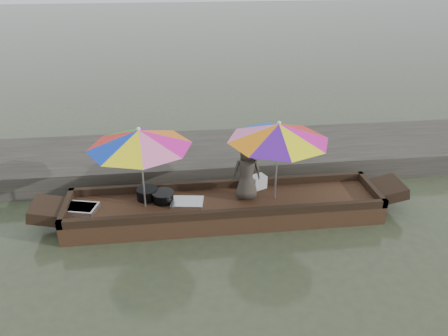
{
  "coord_description": "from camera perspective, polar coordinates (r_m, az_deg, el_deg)",
  "views": [
    {
      "loc": [
        -0.86,
        -6.98,
        4.54
      ],
      "look_at": [
        0.0,
        0.1,
        1.0
      ],
      "focal_mm": 35.0,
      "sensor_mm": 36.0,
      "label": 1
    }
  ],
  "objects": [
    {
      "name": "boat_hull",
      "position": [
        8.28,
        0.08,
        -5.43
      ],
      "size": [
        5.84,
        1.2,
        0.35
      ],
      "primitive_type": "cube",
      "color": "black",
      "rests_on": "water"
    },
    {
      "name": "supply_bag",
      "position": [
        8.61,
        4.5,
        -1.81
      ],
      "size": [
        0.35,
        0.31,
        0.26
      ],
      "primitive_type": "cube",
      "rotation": [
        0.0,
        0.0,
        0.42
      ],
      "color": "silver",
      "rests_on": "boat_hull"
    },
    {
      "name": "umbrella_stern",
      "position": [
        7.98,
        6.92,
        0.86
      ],
      "size": [
        1.86,
        1.86,
        1.55
      ],
      "primitive_type": null,
      "rotation": [
        0.0,
        0.0,
        0.01
      ],
      "color": "red",
      "rests_on": "boat_hull"
    },
    {
      "name": "charcoal_grill",
      "position": [
        8.22,
        -7.95,
        -3.78
      ],
      "size": [
        0.39,
        0.39,
        0.18
      ],
      "primitive_type": "cylinder",
      "color": "black",
      "rests_on": "boat_hull"
    },
    {
      "name": "water",
      "position": [
        8.37,
        0.08,
        -6.45
      ],
      "size": [
        80.0,
        80.0,
        0.0
      ],
      "primitive_type": "plane",
      "color": "#424F31",
      "rests_on": "ground"
    },
    {
      "name": "tray_crayfish",
      "position": [
        8.3,
        -18.24,
        -5.06
      ],
      "size": [
        0.67,
        0.54,
        0.09
      ],
      "primitive_type": "cube",
      "rotation": [
        0.0,
        0.0,
        -0.26
      ],
      "color": "silver",
      "rests_on": "boat_hull"
    },
    {
      "name": "tray_scallop",
      "position": [
        8.13,
        -4.83,
        -4.49
      ],
      "size": [
        0.64,
        0.49,
        0.06
      ],
      "primitive_type": "cube",
      "rotation": [
        0.0,
        0.0,
        -0.15
      ],
      "color": "silver",
      "rests_on": "boat_hull"
    },
    {
      "name": "umbrella_bow",
      "position": [
        7.79,
        -10.65,
        -0.08
      ],
      "size": [
        1.99,
        1.99,
        1.55
      ],
      "primitive_type": null,
      "rotation": [
        0.0,
        0.0,
        0.1
      ],
      "color": "orange",
      "rests_on": "boat_hull"
    },
    {
      "name": "dock",
      "position": [
        10.17,
        -1.43,
        1.44
      ],
      "size": [
        22.0,
        2.2,
        0.5
      ],
      "primitive_type": "cube",
      "color": "#2D2B26",
      "rests_on": "ground"
    },
    {
      "name": "vendor",
      "position": [
        8.05,
        2.99,
        -0.48
      ],
      "size": [
        0.55,
        0.37,
        1.11
      ],
      "primitive_type": "imported",
      "rotation": [
        0.0,
        0.0,
        3.17
      ],
      "color": "#39332D",
      "rests_on": "boat_hull"
    },
    {
      "name": "cooking_pot",
      "position": [
        8.36,
        -9.97,
        -3.31
      ],
      "size": [
        0.4,
        0.4,
        0.21
      ],
      "primitive_type": "cylinder",
      "color": "black",
      "rests_on": "boat_hull"
    }
  ]
}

